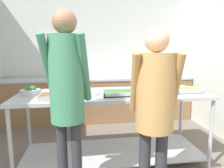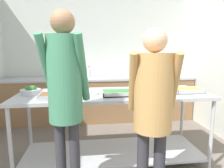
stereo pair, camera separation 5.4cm
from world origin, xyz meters
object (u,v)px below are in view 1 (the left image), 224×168
Objects in this scene: serving_tray_vegetables at (59,96)px; plate_stack at (90,93)px; sauce_pan at (146,86)px; serving_tray_roast at (186,90)px; guest_serving_right at (155,100)px; water_bottle at (87,72)px; serving_tray_greens at (119,93)px; guest_serving_left at (67,87)px; broccoli_bowl at (30,91)px.

serving_tray_vegetables reaches higher than plate_stack.
serving_tray_roast is (0.45, -0.30, -0.01)m from sauce_pan.
guest_serving_right is at bearing -104.43° from sauce_pan.
plate_stack is 1.83m from water_bottle.
serving_tray_greens is 0.72m from guest_serving_right.
serving_tray_vegetables is 0.23× the size of guest_serving_left.
guest_serving_left is (-1.49, -0.61, 0.19)m from serving_tray_roast.
serving_tray_greens is at bearing 6.53° from serving_tray_vegetables.
sauce_pan is 1.22× the size of serving_tray_roast.
serving_tray_roast is at bearing -34.11° from sauce_pan.
plate_stack is (0.36, 0.16, -0.01)m from serving_tray_vegetables.
sauce_pan reaches higher than serving_tray_greens.
plate_stack is at bearing 23.65° from serving_tray_vegetables.
sauce_pan reaches higher than serving_tray_roast.
guest_serving_left is at bearing -139.00° from sauce_pan.
water_bottle is at bearing 99.67° from serving_tray_greens.
broccoli_bowl is 0.90m from guest_serving_left.
water_bottle reaches higher than serving_tray_vegetables.
serving_tray_vegetables and serving_tray_greens have the same top height.
guest_serving_left is (-1.04, -0.91, 0.17)m from sauce_pan.
serving_tray_greens is (0.71, 0.08, -0.00)m from serving_tray_vegetables.
water_bottle is (-0.32, 1.91, 0.07)m from serving_tray_greens.
serving_tray_roast is (1.26, -0.03, 0.01)m from plate_stack.
serving_tray_roast is at bearing -1.49° from plate_stack.
guest_serving_right is (-0.26, -1.03, 0.06)m from sauce_pan.
serving_tray_greens is 0.22× the size of guest_serving_left.
broccoli_bowl is 0.65× the size of serving_tray_roast.
serving_tray_vegetables is at bearing -156.35° from plate_stack.
sauce_pan is 0.27× the size of guest_serving_right.
serving_tray_vegetables is 0.91× the size of sauce_pan.
plate_stack is 0.36m from serving_tray_greens.
broccoli_bowl is 0.54× the size of sauce_pan.
serving_tray_vegetables is at bearing -160.09° from sauce_pan.
broccoli_bowl is at bearing 176.43° from serving_tray_roast.
sauce_pan is 1.75m from water_bottle.
sauce_pan reaches higher than serving_tray_vegetables.
broccoli_bowl is 1.09m from serving_tray_greens.
guest_serving_left reaches higher than serving_tray_roast.
serving_tray_greens is at bearing -8.81° from broccoli_bowl.
serving_tray_vegetables is at bearing 146.43° from guest_serving_right.
water_bottle is at bearing 66.76° from broccoli_bowl.
serving_tray_roast is 0.22× the size of guest_serving_right.
water_bottle is at bearing 101.43° from guest_serving_right.
guest_serving_left is at bearing -74.77° from serving_tray_vegetables.
guest_serving_right is (-0.71, -0.73, 0.07)m from serving_tray_roast.
plate_stack is at bearing -161.79° from sauce_pan.
guest_serving_left reaches higher than plate_stack.
plate_stack is 0.58× the size of serving_tray_greens.
serving_tray_roast is (1.98, -0.12, -0.02)m from broccoli_bowl.
serving_tray_vegetables and serving_tray_roast have the same top height.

